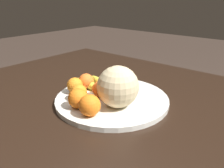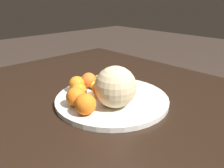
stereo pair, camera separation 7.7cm
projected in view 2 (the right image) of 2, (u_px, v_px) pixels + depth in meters
name	position (u px, v px, depth m)	size (l,w,h in m)	color
kitchen_table	(118.00, 129.00, 0.77)	(1.54, 1.15, 0.74)	black
fruit_bowl	(112.00, 99.00, 0.79)	(0.41, 0.41, 0.02)	silver
melon	(115.00, 87.00, 0.70)	(0.14, 0.14, 0.14)	beige
banana_bunch	(108.00, 81.00, 0.89)	(0.22, 0.23, 0.03)	brown
orange_front_left	(79.00, 91.00, 0.77)	(0.06, 0.06, 0.06)	orange
orange_front_right	(89.00, 80.00, 0.86)	(0.06, 0.06, 0.06)	orange
orange_mid_center	(76.00, 97.00, 0.71)	(0.07, 0.07, 0.07)	orange
orange_back_left	(101.00, 88.00, 0.79)	(0.06, 0.06, 0.06)	orange
orange_back_right	(77.00, 84.00, 0.83)	(0.06, 0.06, 0.06)	orange
orange_top_small	(85.00, 104.00, 0.66)	(0.07, 0.07, 0.07)	orange
produce_tag	(83.00, 102.00, 0.75)	(0.08, 0.08, 0.00)	white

